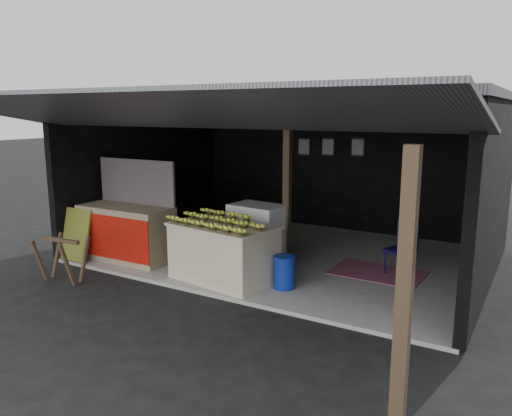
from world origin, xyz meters
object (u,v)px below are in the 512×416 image
Objects in this scene: sawhorse at (62,255)px; plastic_chair at (404,245)px; banana_table at (224,252)px; white_crate at (258,234)px; neighbor_stall at (127,230)px; water_barrel at (284,273)px.

plastic_chair is at bearing 28.15° from sawhorse.
sawhorse is 0.88× the size of plastic_chair.
white_crate is at bearing 97.84° from banana_table.
banana_table reaches higher than sawhorse.
sawhorse is (-0.09, -1.35, -0.13)m from neighbor_stall.
water_barrel is (1.02, -0.93, -0.29)m from white_crate.
neighbor_stall is at bearing 81.11° from sawhorse.
neighbor_stall is at bearing -138.21° from plastic_chair.
banana_table is 2.97m from plastic_chair.
neighbor_stall is (-2.18, 0.05, 0.08)m from banana_table.
water_barrel is at bearing 18.68° from sawhorse.
water_barrel is 0.56× the size of plastic_chair.
water_barrel is at bearing 0.41° from neighbor_stall.
white_crate is at bearing -142.87° from plastic_chair.
white_crate is 2.40m from neighbor_stall.
banana_table is 2.61m from sawhorse.
sawhorse is at bearing -156.27° from water_barrel.
banana_table is at bearing -122.51° from plastic_chair.
banana_table is 1.06m from water_barrel.
sawhorse is at bearing -142.33° from banana_table.
plastic_chair is (2.40, 1.75, 0.05)m from banana_table.
plastic_chair is at bearing 19.14° from neighbor_stall.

